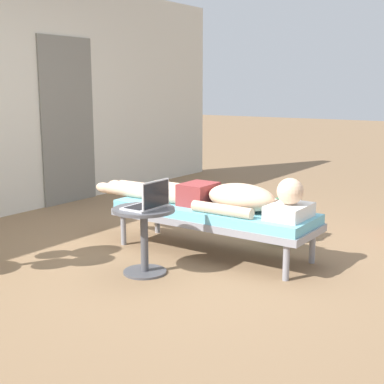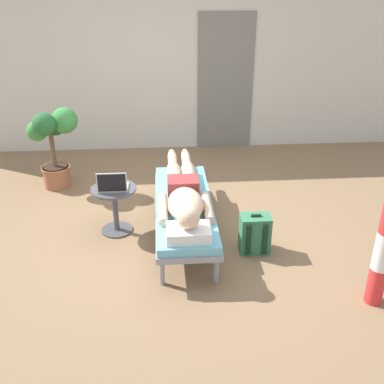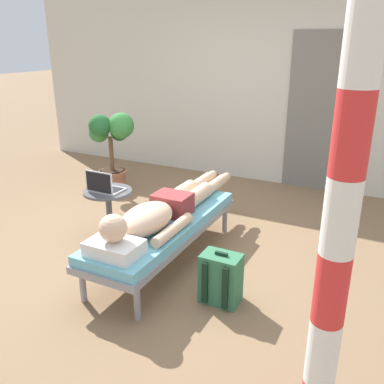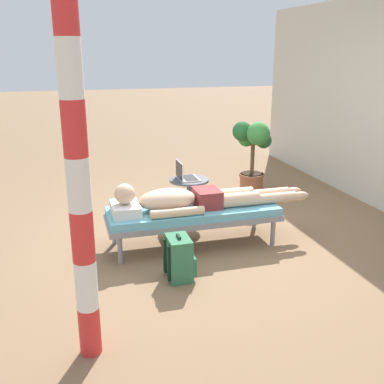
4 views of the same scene
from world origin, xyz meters
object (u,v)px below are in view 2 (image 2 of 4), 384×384
object	(u,v)px
side_table	(115,202)
potted_plant	(54,141)
lounge_chair	(184,208)
backpack	(255,234)
person_reclining	(184,195)
laptop	(113,185)

from	to	relation	value
side_table	potted_plant	size ratio (longest dim) A/B	0.49
lounge_chair	potted_plant	distance (m)	2.07
lounge_chair	side_table	xyz separation A→B (m)	(-0.73, 0.15, 0.01)
side_table	potted_plant	bearing A→B (deg)	125.25
backpack	side_table	bearing A→B (deg)	161.21
potted_plant	lounge_chair	bearing A→B (deg)	-40.34
person_reclining	laptop	bearing A→B (deg)	169.09
backpack	potted_plant	bearing A→B (deg)	143.71
lounge_chair	person_reclining	distance (m)	0.18
person_reclining	side_table	size ratio (longest dim) A/B	4.15
side_table	person_reclining	bearing A→B (deg)	-14.71
lounge_chair	backpack	size ratio (longest dim) A/B	4.34
side_table	laptop	xyz separation A→B (m)	(0.00, -0.05, 0.23)
lounge_chair	person_reclining	xyz separation A→B (m)	(0.00, -0.04, 0.17)
lounge_chair	side_table	size ratio (longest dim) A/B	3.52
laptop	potted_plant	distance (m)	1.48
backpack	potted_plant	distance (m)	2.84
lounge_chair	side_table	world-z (taller)	side_table
laptop	side_table	bearing A→B (deg)	90.00
person_reclining	backpack	world-z (taller)	person_reclining
lounge_chair	potted_plant	world-z (taller)	potted_plant
lounge_chair	laptop	distance (m)	0.78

